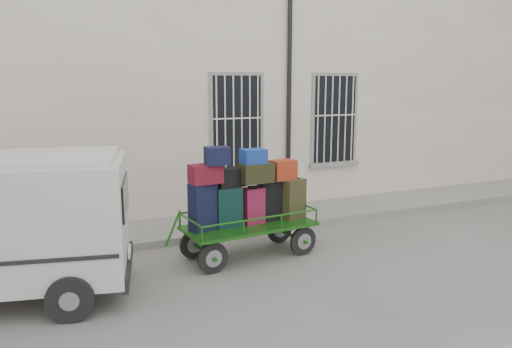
{
  "coord_description": "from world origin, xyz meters",
  "views": [
    {
      "loc": [
        -4.78,
        -7.96,
        3.22
      ],
      "look_at": [
        -0.79,
        1.0,
        1.39
      ],
      "focal_mm": 35.0,
      "sensor_mm": 36.0,
      "label": 1
    }
  ],
  "objects": [
    {
      "name": "luggage_cart",
      "position": [
        -1.31,
        0.2,
        1.06
      ],
      "size": [
        2.87,
        1.32,
        2.11
      ],
      "rotation": [
        0.0,
        0.0,
        0.1
      ],
      "color": "black",
      "rests_on": "ground"
    },
    {
      "name": "sidewalk",
      "position": [
        0.0,
        2.2,
        0.07
      ],
      "size": [
        24.0,
        1.7,
        0.15
      ],
      "primitive_type": "cube",
      "color": "slate",
      "rests_on": "ground"
    },
    {
      "name": "building",
      "position": [
        0.0,
        5.5,
        3.0
      ],
      "size": [
        24.0,
        5.15,
        6.0
      ],
      "color": "beige",
      "rests_on": "ground"
    },
    {
      "name": "ground",
      "position": [
        0.0,
        0.0,
        0.0
      ],
      "size": [
        80.0,
        80.0,
        0.0
      ],
      "primitive_type": "plane",
      "color": "slate",
      "rests_on": "ground"
    }
  ]
}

